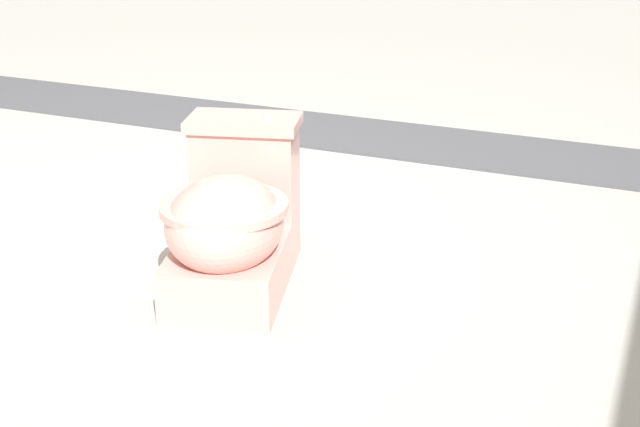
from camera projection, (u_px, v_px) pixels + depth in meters
The scene contains 3 objects.
ground_plane at pixel (199, 239), 3.24m from camera, with size 14.00×14.00×0.00m, color #A8A59E.
gravel_strip at pixel (437, 145), 4.25m from camera, with size 0.56×8.00×0.01m, color #4C4C51.
toilet at pixel (232, 223), 2.81m from camera, with size 0.70×0.52×0.52m.
Camera 1 is at (2.56, 1.55, 1.32)m, focal length 50.00 mm.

